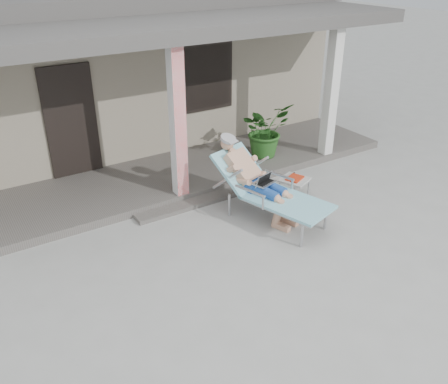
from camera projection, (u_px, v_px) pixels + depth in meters
ground at (249, 258)px, 7.01m from camera, size 60.00×60.00×0.00m
house at (92, 64)px, 11.12m from camera, size 10.40×5.40×3.30m
porch_deck at (161, 179)px, 9.23m from camera, size 10.00×2.00×0.15m
porch_overhang at (152, 35)px, 7.94m from camera, size 10.00×2.30×2.85m
porch_step at (189, 205)px, 8.38m from camera, size 2.00×0.30×0.07m
lounger at (262, 170)px, 7.73m from camera, size 1.33×2.20×1.38m
side_table at (294, 181)px, 8.54m from camera, size 0.60×0.60×0.41m
potted_palm at (265, 130)px, 9.85m from camera, size 1.11×0.99×1.13m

